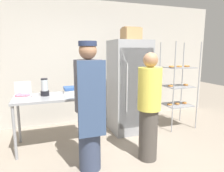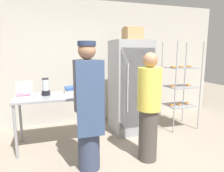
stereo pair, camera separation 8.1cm
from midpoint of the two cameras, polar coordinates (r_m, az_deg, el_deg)
name	(u,v)px [view 2 (the right image)]	position (r m, az deg, el deg)	size (l,w,h in m)	color
back_wall	(90,63)	(4.61, -5.70, 6.69)	(6.40, 0.12, 2.70)	#B7B2A8
refrigerator	(130,87)	(3.99, 5.83, -0.23)	(0.72, 0.71, 1.81)	gray
baking_rack	(180,86)	(4.41, 19.41, 0.02)	(0.62, 0.53, 1.79)	#93969B
prep_counter	(53,101)	(3.51, -15.77, -4.13)	(1.22, 0.70, 0.87)	gray
donut_box	(24,95)	(3.43, -23.28, -2.41)	(0.25, 0.22, 0.26)	silver
blender_pitcher	(46,88)	(3.52, -17.80, -0.46)	(0.14, 0.14, 0.29)	black
binder_stack	(73,90)	(3.66, -10.53, -1.00)	(0.29, 0.27, 0.10)	silver
cardboard_storage_box	(132,34)	(3.97, 6.44, 14.57)	(0.33, 0.33, 0.25)	#A87F51
person_baker	(88,105)	(2.65, -5.98, -5.56)	(0.37, 0.38, 1.73)	#333D56
person_customer	(149,107)	(2.95, 11.24, -5.91)	(0.34, 0.34, 1.59)	#47423D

